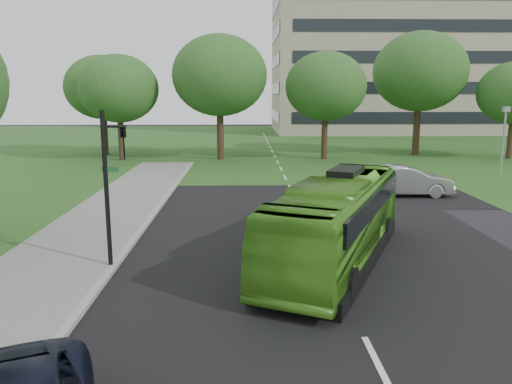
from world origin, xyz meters
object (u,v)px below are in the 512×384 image
sedan (405,181)px  traffic_light (111,178)px  tree_park_a (119,89)px  tree_park_b (220,76)px  tree_park_c (326,86)px  bus (337,221)px  office_building (407,48)px  tree_park_d (420,72)px  tree_park_f (102,87)px  camera_pole (504,133)px

sedan → traffic_light: 17.85m
tree_park_a → tree_park_b: 8.64m
tree_park_c → tree_park_a: bearing=-179.1°
bus → office_building: bearing=95.2°
office_building → tree_park_c: 38.84m
tree_park_d → tree_park_f: bearing=178.6°
tree_park_a → camera_pole: bearing=-21.9°
bus → traffic_light: bearing=-151.0°
office_building → tree_park_b: (-26.85, -33.99, -5.30)m
office_building → tree_park_c: bearing=-117.5°
bus → tree_park_a: bearing=141.5°
tree_park_f → bus: size_ratio=0.89×
tree_park_f → traffic_light: bearing=-74.3°
tree_park_f → bus: (16.28, -31.26, -4.82)m
sedan → tree_park_d: bearing=-19.7°
tree_park_d → tree_park_f: 29.42m
office_building → bus: size_ratio=3.88×
tree_park_f → bus: 35.57m
camera_pole → tree_park_a: bearing=142.3°
bus → tree_park_c: bearing=106.5°
traffic_light → tree_park_d: bearing=57.9°
tree_park_b → camera_pole: tree_park_b is taller
tree_park_f → tree_park_d: bearing=-1.4°
tree_park_b → tree_park_f: 11.73m
camera_pole → office_building: bearing=64.5°
tree_park_c → tree_park_b: bearing=179.9°
office_building → traffic_light: (-29.00, -62.04, -9.47)m
office_building → sedan: size_ratio=7.77×
tree_park_c → sedan: size_ratio=1.80×
tree_park_b → bus: tree_park_b is taller
tree_park_c → traffic_light: tree_park_c is taller
sedan → camera_pole: bearing=-57.6°
tree_park_b → sedan: bearing=-55.7°
office_building → tree_park_c: office_building is taller
sedan → camera_pole: (7.97, 4.93, 2.28)m
traffic_light → tree_park_b: bearing=86.9°
tree_park_d → camera_pole: tree_park_d is taller
tree_park_b → sedan: tree_park_b is taller
tree_park_b → tree_park_d: 18.57m
camera_pole → bus: bearing=-146.5°
office_building → sedan: office_building is taller
tree_park_c → sedan: (1.99, -16.31, -5.45)m
tree_park_d → sedan: 21.76m
sedan → tree_park_c: bearing=7.6°
tree_park_a → bus: (13.78, -27.20, -4.65)m
sedan → tree_park_a: bearing=51.5°
tree_park_b → traffic_light: (-2.14, -28.06, -4.17)m
tree_park_f → traffic_light: 33.21m
tree_park_d → office_building: bearing=74.6°
tree_park_a → sedan: tree_park_a is taller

